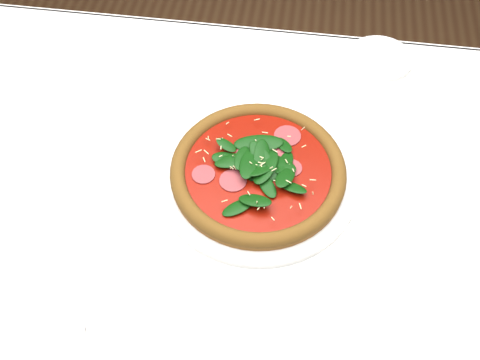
# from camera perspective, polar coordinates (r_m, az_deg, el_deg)

# --- Properties ---
(ground) EXTENTS (6.00, 6.00, 0.00)m
(ground) POSITION_cam_1_polar(r_m,az_deg,el_deg) (1.55, -1.71, -16.52)
(ground) COLOR brown
(ground) RESTS_ON ground
(dining_table) EXTENTS (1.21, 0.81, 0.75)m
(dining_table) POSITION_cam_1_polar(r_m,az_deg,el_deg) (0.96, -2.64, -3.78)
(dining_table) COLOR white
(dining_table) RESTS_ON ground
(plate) EXTENTS (0.33, 0.33, 0.01)m
(plate) POSITION_cam_1_polar(r_m,az_deg,el_deg) (0.88, 1.91, 0.47)
(plate) COLOR silver
(plate) RESTS_ON dining_table
(pizza) EXTENTS (0.37, 0.37, 0.04)m
(pizza) POSITION_cam_1_polar(r_m,az_deg,el_deg) (0.86, 1.95, 1.21)
(pizza) COLOR #935D23
(pizza) RESTS_ON plate
(fork) EXTENTS (0.04, 0.13, 0.00)m
(fork) POSITION_cam_1_polar(r_m,az_deg,el_deg) (0.77, -16.89, -16.23)
(fork) COLOR silver
(fork) RESTS_ON napkin
(saucer_far) EXTENTS (0.13, 0.13, 0.01)m
(saucer_far) POSITION_cam_1_polar(r_m,az_deg,el_deg) (1.11, 14.74, 12.50)
(saucer_far) COLOR silver
(saucer_far) RESTS_ON dining_table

